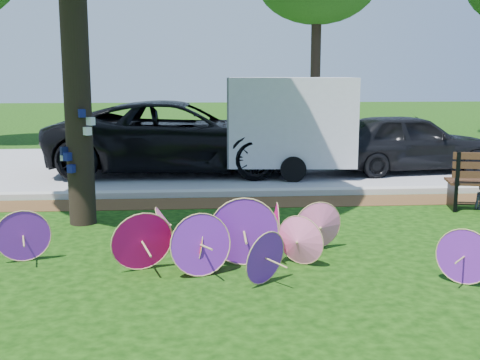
{
  "coord_description": "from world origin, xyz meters",
  "views": [
    {
      "loc": [
        -0.18,
        -6.95,
        2.5
      ],
      "look_at": [
        0.5,
        2.0,
        0.9
      ],
      "focal_mm": 45.0,
      "sensor_mm": 36.0,
      "label": 1
    }
  ],
  "objects_px": {
    "parasol_pile": "(229,237)",
    "black_van": "(179,137)",
    "dark_pickup": "(407,142)",
    "cargo_trailer": "(290,121)"
  },
  "relations": [
    {
      "from": "parasol_pile",
      "to": "black_van",
      "type": "height_order",
      "value": "black_van"
    },
    {
      "from": "dark_pickup",
      "to": "cargo_trailer",
      "type": "distance_m",
      "value": 3.13
    },
    {
      "from": "black_van",
      "to": "cargo_trailer",
      "type": "bearing_deg",
      "value": -101.99
    },
    {
      "from": "black_van",
      "to": "dark_pickup",
      "type": "xyz_separation_m",
      "value": [
        5.8,
        -0.39,
        -0.15
      ]
    },
    {
      "from": "parasol_pile",
      "to": "dark_pickup",
      "type": "distance_m",
      "value": 8.8
    },
    {
      "from": "parasol_pile",
      "to": "black_van",
      "type": "relative_size",
      "value": 0.95
    },
    {
      "from": "dark_pickup",
      "to": "black_van",
      "type": "bearing_deg",
      "value": 78.21
    },
    {
      "from": "parasol_pile",
      "to": "dark_pickup",
      "type": "xyz_separation_m",
      "value": [
        4.97,
        7.25,
        0.38
      ]
    },
    {
      "from": "dark_pickup",
      "to": "cargo_trailer",
      "type": "relative_size",
      "value": 1.48
    },
    {
      "from": "cargo_trailer",
      "to": "black_van",
      "type": "bearing_deg",
      "value": 170.23
    }
  ]
}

